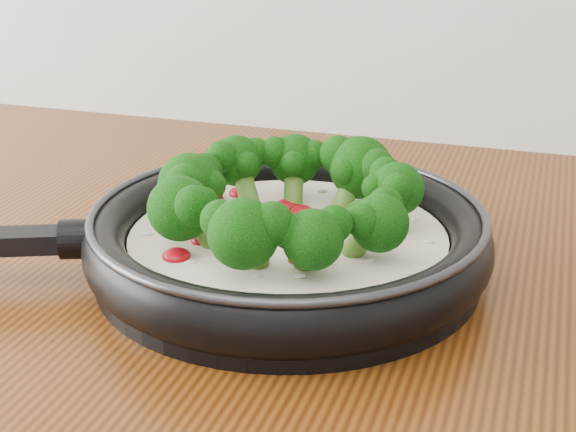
% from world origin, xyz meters
% --- Properties ---
extents(skillet, '(0.55, 0.44, 0.10)m').
position_xyz_m(skillet, '(-0.14, 1.08, 0.94)').
color(skillet, black).
rests_on(skillet, counter).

